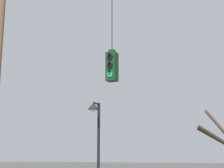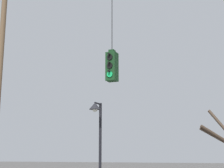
{
  "view_description": "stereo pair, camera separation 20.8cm",
  "coord_description": "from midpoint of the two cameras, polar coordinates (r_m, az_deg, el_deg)",
  "views": [
    {
      "loc": [
        1.17,
        -10.27,
        1.87
      ],
      "look_at": [
        -3.24,
        -0.04,
        4.24
      ],
      "focal_mm": 55.0,
      "sensor_mm": 36.0,
      "label": 1
    },
    {
      "loc": [
        1.36,
        -10.19,
        1.87
      ],
      "look_at": [
        -3.24,
        -0.04,
        4.24
      ],
      "focal_mm": 55.0,
      "sensor_mm": 36.0,
      "label": 2
    }
  ],
  "objects": [
    {
      "name": "traffic_light_over_intersection",
      "position": [
        11.53,
        -0.52,
        3.05
      ],
      "size": [
        0.34,
        0.58,
        3.68
      ],
      "color": "#143819"
    },
    {
      "name": "street_lamp",
      "position": [
        14.77,
        -3.15,
        -6.86
      ],
      "size": [
        0.49,
        0.84,
        4.19
      ],
      "color": "black",
      "rests_on": "ground_plane"
    }
  ]
}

